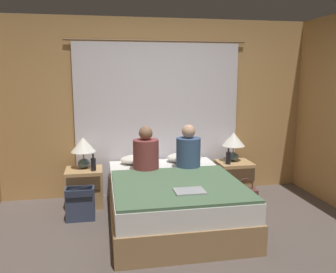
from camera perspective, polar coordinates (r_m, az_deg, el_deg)
ground_plane at (r=3.66m, az=3.42°, el=-18.41°), size 16.00×16.00×0.00m
wall_back at (r=5.13m, az=-1.68°, el=4.57°), size 4.50×0.06×2.50m
curtain_panel at (r=5.09m, az=-1.56°, el=2.76°), size 2.53×0.02×2.20m
bed at (r=4.28m, az=0.75°, el=-10.18°), size 1.46×1.99×0.53m
nightstand_left at (r=4.91m, az=-13.23°, el=-7.92°), size 0.48×0.45×0.50m
nightstand_right at (r=5.24m, az=10.55°, el=-6.66°), size 0.48×0.45×0.50m
lamp_left at (r=4.84m, az=-13.45°, el=-1.66°), size 0.32×0.32×0.42m
lamp_right at (r=5.18m, az=10.46°, el=-0.80°), size 0.32×0.32×0.42m
pillow_left at (r=4.88m, az=-4.76°, el=-3.66°), size 0.49×0.35×0.12m
pillow_right at (r=4.98m, az=2.61°, el=-3.34°), size 0.49×0.35×0.12m
blanket_on_bed at (r=3.92m, az=1.61°, el=-7.77°), size 1.40×1.34×0.03m
person_left_in_bed at (r=4.49m, az=-3.56°, el=-2.62°), size 0.33×0.33×0.57m
person_right_in_bed at (r=4.59m, az=3.28°, el=-2.29°), size 0.31×0.31×0.58m
beer_bottle_on_left_stand at (r=4.72m, az=-11.88°, el=-4.35°), size 0.07×0.07×0.23m
beer_bottle_on_right_stand at (r=5.02m, az=9.64°, el=-3.39°), size 0.07×0.07×0.23m
laptop_on_bed at (r=3.65m, az=3.46°, el=-8.75°), size 0.31×0.23×0.02m
backpack_on_floor at (r=4.46m, az=-13.90°, el=-10.13°), size 0.34×0.21×0.40m
handbag_on_floor at (r=4.91m, az=12.17°, el=-9.44°), size 0.30×0.20×0.38m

